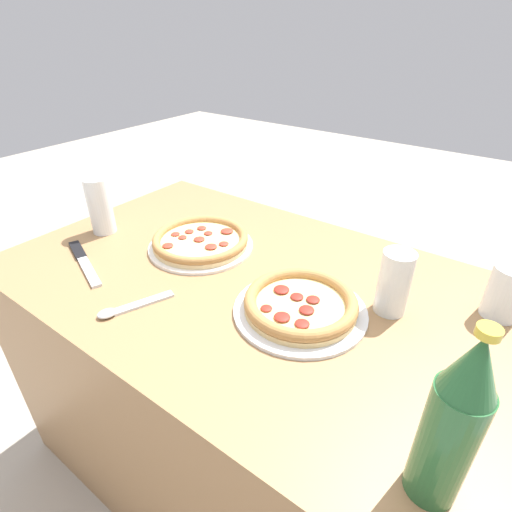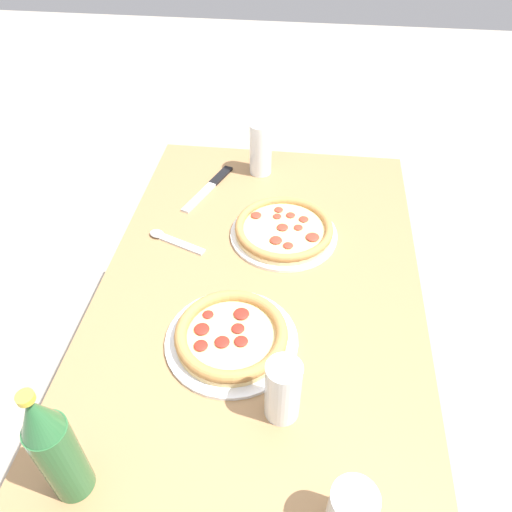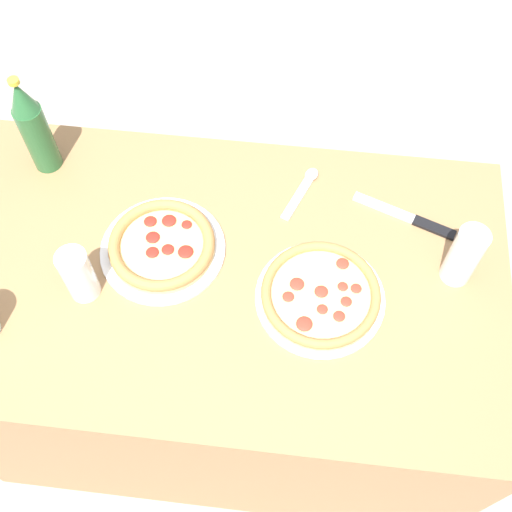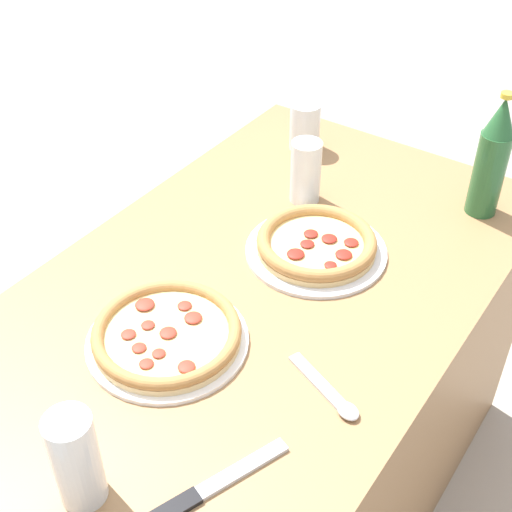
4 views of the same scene
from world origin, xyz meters
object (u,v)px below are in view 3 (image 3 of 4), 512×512
Objects in this scene: beer_bottle at (33,127)px; glass_mango_juice at (79,276)px; pizza_margherita at (162,246)px; knife at (409,218)px; spoon at (304,186)px; pizza_salami at (321,295)px; glass_iced_tea at (463,258)px.

glass_mango_juice is at bearing 117.97° from beer_bottle.
knife is (-0.53, -0.15, -0.02)m from pizza_margherita.
glass_mango_juice reaches higher than pizza_margherita.
pizza_margherita reaches higher than knife.
knife is (-0.85, 0.06, -0.12)m from beer_bottle.
beer_bottle reaches higher than knife.
spoon is (-0.61, 0.00, -0.12)m from beer_bottle.
beer_bottle is 0.86m from knife.
pizza_margherita is (0.35, -0.08, 0.00)m from pizza_salami.
pizza_margherita is 0.36m from spoon.
beer_bottle is at bearing -62.03° from glass_mango_juice.
knife is 0.25m from spoon.
knife is at bearing -158.89° from glass_mango_juice.
pizza_salami is 1.74× the size of glass_iced_tea.
glass_iced_tea reaches higher than pizza_margherita.
glass_mango_juice is 0.73m from knife.
knife is at bearing 175.83° from beer_bottle.
glass_mango_juice reaches higher than pizza_salami.
glass_mango_juice is 0.37m from beer_bottle.
pizza_salami is 0.30m from glass_iced_tea.
glass_iced_tea reaches higher than pizza_salami.
glass_iced_tea is at bearing -170.60° from glass_mango_juice.
glass_iced_tea is 0.39m from spoon.
glass_mango_juice is (0.14, 0.11, 0.04)m from pizza_margherita.
pizza_salami is 1.99× the size of glass_mango_juice.
glass_mango_juice is 0.51× the size of beer_bottle.
beer_bottle is (0.94, -0.19, 0.06)m from glass_iced_tea.
pizza_margherita is 0.19m from glass_mango_juice.
spoon is (0.34, -0.19, -0.06)m from glass_iced_tea.
glass_iced_tea reaches higher than spoon.
pizza_salami is at bearing 50.58° from knife.
pizza_margherita is at bearing 15.33° from knife.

